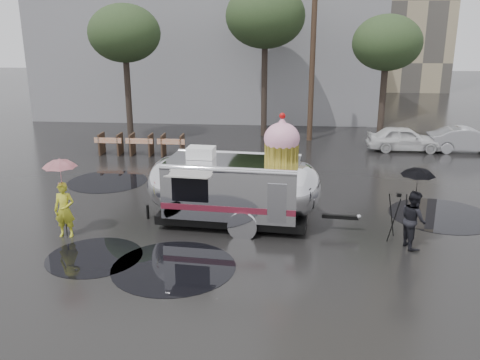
# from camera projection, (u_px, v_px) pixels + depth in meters

# --- Properties ---
(ground) EXTENTS (120.00, 120.00, 0.00)m
(ground) POSITION_uv_depth(u_px,v_px,m) (238.00, 246.00, 14.14)
(ground) COLOR black
(ground) RESTS_ON ground
(puddles) EXTENTS (15.24, 10.20, 0.01)m
(puddles) POSITION_uv_depth(u_px,v_px,m) (233.00, 216.00, 16.36)
(puddles) COLOR black
(puddles) RESTS_ON ground
(grey_building) EXTENTS (22.00, 12.00, 13.00)m
(grey_building) POSITION_uv_depth(u_px,v_px,m) (214.00, 17.00, 35.46)
(grey_building) COLOR slate
(grey_building) RESTS_ON ground
(utility_pole) EXTENTS (1.60, 0.28, 9.00)m
(utility_pole) POSITION_uv_depth(u_px,v_px,m) (313.00, 52.00, 25.92)
(utility_pole) COLOR #473323
(utility_pole) RESTS_ON ground
(tree_left) EXTENTS (3.64, 3.64, 6.95)m
(tree_left) POSITION_uv_depth(u_px,v_px,m) (124.00, 34.00, 25.54)
(tree_left) COLOR #382D26
(tree_left) RESTS_ON ground
(tree_mid) EXTENTS (4.20, 4.20, 8.03)m
(tree_mid) POSITION_uv_depth(u_px,v_px,m) (265.00, 17.00, 26.59)
(tree_mid) COLOR #382D26
(tree_mid) RESTS_ON ground
(tree_right) EXTENTS (3.36, 3.36, 6.42)m
(tree_right) POSITION_uv_depth(u_px,v_px,m) (387.00, 44.00, 24.53)
(tree_right) COLOR #382D26
(tree_right) RESTS_ON ground
(barricade_row) EXTENTS (4.30, 0.80, 1.00)m
(barricade_row) POSITION_uv_depth(u_px,v_px,m) (141.00, 144.00, 23.96)
(barricade_row) COLOR #473323
(barricade_row) RESTS_ON ground
(airstream_trailer) EXTENTS (6.63, 2.68, 3.58)m
(airstream_trailer) POSITION_uv_depth(u_px,v_px,m) (236.00, 186.00, 15.32)
(airstream_trailer) COLOR silver
(airstream_trailer) RESTS_ON ground
(person_left) EXTENTS (0.60, 0.41, 1.62)m
(person_left) POSITION_uv_depth(u_px,v_px,m) (65.00, 210.00, 14.57)
(person_left) COLOR gold
(person_left) RESTS_ON ground
(umbrella_pink) EXTENTS (1.17, 1.17, 2.35)m
(umbrella_pink) POSITION_uv_depth(u_px,v_px,m) (60.00, 172.00, 14.24)
(umbrella_pink) COLOR pink
(umbrella_pink) RESTS_ON ground
(person_right) EXTENTS (0.60, 0.85, 1.61)m
(person_right) POSITION_uv_depth(u_px,v_px,m) (413.00, 219.00, 13.86)
(person_right) COLOR black
(person_right) RESTS_ON ground
(umbrella_black) EXTENTS (1.10, 1.10, 2.30)m
(umbrella_black) POSITION_uv_depth(u_px,v_px,m) (417.00, 180.00, 13.54)
(umbrella_black) COLOR black
(umbrella_black) RESTS_ON ground
(tripod) EXTENTS (0.52, 0.59, 1.41)m
(tripod) POSITION_uv_depth(u_px,v_px,m) (397.00, 213.00, 14.30)
(tripod) COLOR black
(tripod) RESTS_ON ground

